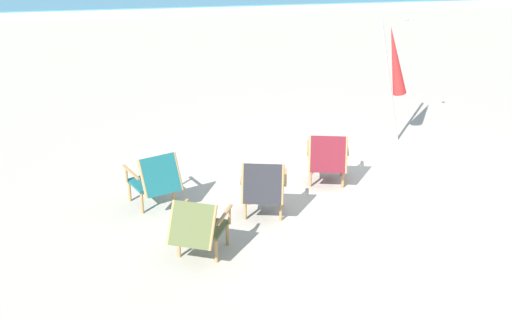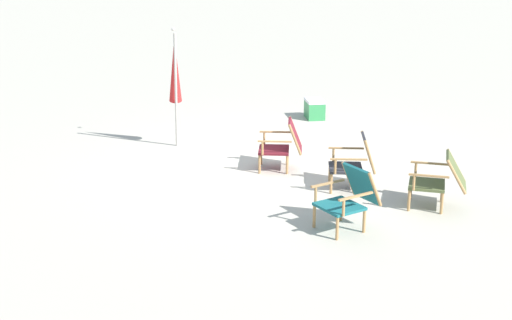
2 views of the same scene
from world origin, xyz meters
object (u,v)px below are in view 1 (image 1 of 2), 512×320
umbrella_furled_red (395,62)px  beach_chair_front_left (155,179)px  beach_chair_mid_center (198,226)px  beach_chair_far_center (263,188)px  beach_chair_back_left (327,158)px

umbrella_furled_red → beach_chair_front_left: bearing=-153.0°
beach_chair_mid_center → umbrella_furled_red: (3.44, 3.41, 0.94)m
beach_chair_far_center → beach_chair_mid_center: bearing=-134.8°
beach_chair_far_center → umbrella_furled_red: (2.53, 2.49, 0.93)m
beach_chair_mid_center → beach_chair_far_center: bearing=45.2°
umbrella_furled_red → beach_chair_mid_center: bearing=-135.3°
beach_chair_mid_center → beach_chair_back_left: beach_chair_back_left is taller
beach_chair_back_left → beach_chair_front_left: (-2.46, -0.38, -0.00)m
beach_chair_mid_center → beach_chair_front_left: beach_chair_front_left is taller
umbrella_furled_red → beach_chair_back_left: bearing=-132.2°
beach_chair_back_left → umbrella_furled_red: (1.46, 1.62, 0.94)m
beach_chair_back_left → beach_chair_far_center: bearing=-140.6°
beach_chair_mid_center → beach_chair_far_center: 1.29m
beach_chair_mid_center → beach_chair_back_left: 2.67m
beach_chair_back_left → beach_chair_front_left: size_ratio=0.91×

